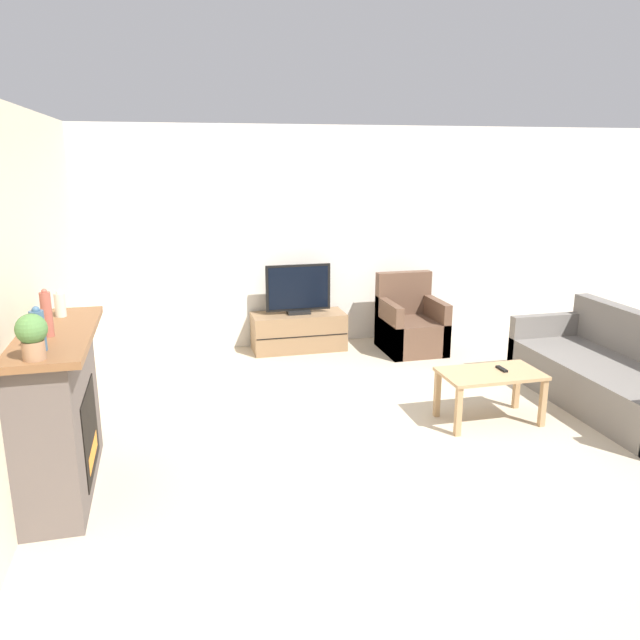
{
  "coord_description": "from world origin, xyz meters",
  "views": [
    {
      "loc": [
        -1.81,
        -4.56,
        2.33
      ],
      "look_at": [
        -0.46,
        0.9,
        0.85
      ],
      "focal_mm": 35.0,
      "sensor_mm": 36.0,
      "label": 1
    }
  ],
  "objects_px": {
    "mantel_vase_centre_left": "(47,314)",
    "mantel_vase_right": "(60,304)",
    "potted_plant": "(32,334)",
    "armchair": "(410,326)",
    "mantel_vase_left": "(38,330)",
    "coffee_table": "(490,380)",
    "tv_stand": "(299,331)",
    "fireplace": "(58,411)",
    "remote": "(502,369)",
    "tv": "(298,291)",
    "couch": "(615,378)"
  },
  "relations": [
    {
      "from": "tv",
      "to": "mantel_vase_right",
      "type": "bearing_deg",
      "value": -133.5
    },
    {
      "from": "potted_plant",
      "to": "armchair",
      "type": "distance_m",
      "value": 4.92
    },
    {
      "from": "coffee_table",
      "to": "couch",
      "type": "xyz_separation_m",
      "value": [
        1.34,
        0.03,
        -0.11
      ]
    },
    {
      "from": "fireplace",
      "to": "coffee_table",
      "type": "bearing_deg",
      "value": 5.43
    },
    {
      "from": "potted_plant",
      "to": "tv",
      "type": "xyz_separation_m",
      "value": [
        2.32,
        3.49,
        -0.59
      ]
    },
    {
      "from": "tv_stand",
      "to": "potted_plant",
      "type": "bearing_deg",
      "value": -123.61
    },
    {
      "from": "tv",
      "to": "couch",
      "type": "relative_size",
      "value": 0.37
    },
    {
      "from": "potted_plant",
      "to": "couch",
      "type": "relative_size",
      "value": 0.13
    },
    {
      "from": "mantel_vase_centre_left",
      "to": "mantel_vase_right",
      "type": "xyz_separation_m",
      "value": [
        0.0,
        0.54,
        -0.06
      ]
    },
    {
      "from": "potted_plant",
      "to": "mantel_vase_right",
      "type": "bearing_deg",
      "value": 90.0
    },
    {
      "from": "fireplace",
      "to": "mantel_vase_right",
      "type": "bearing_deg",
      "value": 87.75
    },
    {
      "from": "tv_stand",
      "to": "remote",
      "type": "bearing_deg",
      "value": -62.04
    },
    {
      "from": "potted_plant",
      "to": "remote",
      "type": "height_order",
      "value": "potted_plant"
    },
    {
      "from": "mantel_vase_right",
      "to": "mantel_vase_centre_left",
      "type": "bearing_deg",
      "value": -90.0
    },
    {
      "from": "potted_plant",
      "to": "remote",
      "type": "relative_size",
      "value": 1.84
    },
    {
      "from": "potted_plant",
      "to": "couch",
      "type": "height_order",
      "value": "potted_plant"
    },
    {
      "from": "mantel_vase_left",
      "to": "potted_plant",
      "type": "distance_m",
      "value": 0.18
    },
    {
      "from": "mantel_vase_right",
      "to": "tv_stand",
      "type": "height_order",
      "value": "mantel_vase_right"
    },
    {
      "from": "mantel_vase_right",
      "to": "potted_plant",
      "type": "height_order",
      "value": "potted_plant"
    },
    {
      "from": "fireplace",
      "to": "mantel_vase_right",
      "type": "distance_m",
      "value": 0.8
    },
    {
      "from": "fireplace",
      "to": "remote",
      "type": "xyz_separation_m",
      "value": [
        3.67,
        0.36,
        -0.12
      ]
    },
    {
      "from": "tv_stand",
      "to": "armchair",
      "type": "height_order",
      "value": "armchair"
    },
    {
      "from": "fireplace",
      "to": "armchair",
      "type": "height_order",
      "value": "fireplace"
    },
    {
      "from": "potted_plant",
      "to": "armchair",
      "type": "relative_size",
      "value": 0.3
    },
    {
      "from": "remote",
      "to": "couch",
      "type": "height_order",
      "value": "couch"
    },
    {
      "from": "mantel_vase_centre_left",
      "to": "potted_plant",
      "type": "distance_m",
      "value": 0.5
    },
    {
      "from": "coffee_table",
      "to": "armchair",
      "type": "bearing_deg",
      "value": 86.91
    },
    {
      "from": "coffee_table",
      "to": "mantel_vase_centre_left",
      "type": "bearing_deg",
      "value": -172.82
    },
    {
      "from": "coffee_table",
      "to": "remote",
      "type": "bearing_deg",
      "value": 12.23
    },
    {
      "from": "mantel_vase_left",
      "to": "coffee_table",
      "type": "height_order",
      "value": "mantel_vase_left"
    },
    {
      "from": "tv_stand",
      "to": "mantel_vase_left",
      "type": "bearing_deg",
      "value": -125.02
    },
    {
      "from": "mantel_vase_left",
      "to": "mantel_vase_right",
      "type": "relative_size",
      "value": 1.37
    },
    {
      "from": "mantel_vase_centre_left",
      "to": "couch",
      "type": "height_order",
      "value": "mantel_vase_centre_left"
    },
    {
      "from": "mantel_vase_centre_left",
      "to": "mantel_vase_right",
      "type": "relative_size",
      "value": 1.58
    },
    {
      "from": "mantel_vase_left",
      "to": "couch",
      "type": "bearing_deg",
      "value": 9.31
    },
    {
      "from": "mantel_vase_left",
      "to": "potted_plant",
      "type": "relative_size",
      "value": 1.02
    },
    {
      "from": "fireplace",
      "to": "coffee_table",
      "type": "xyz_separation_m",
      "value": [
        3.55,
        0.34,
        -0.2
      ]
    },
    {
      "from": "mantel_vase_right",
      "to": "tv",
      "type": "xyz_separation_m",
      "value": [
        2.32,
        2.44,
        -0.53
      ]
    },
    {
      "from": "mantel_vase_centre_left",
      "to": "coffee_table",
      "type": "distance_m",
      "value": 3.68
    },
    {
      "from": "mantel_vase_right",
      "to": "armchair",
      "type": "height_order",
      "value": "mantel_vase_right"
    },
    {
      "from": "mantel_vase_left",
      "to": "tv_stand",
      "type": "distance_m",
      "value": 4.18
    },
    {
      "from": "fireplace",
      "to": "mantel_vase_centre_left",
      "type": "bearing_deg",
      "value": -81.07
    },
    {
      "from": "potted_plant",
      "to": "tv_stand",
      "type": "xyz_separation_m",
      "value": [
        2.32,
        3.49,
        -1.1
      ]
    },
    {
      "from": "armchair",
      "to": "mantel_vase_right",
      "type": "bearing_deg",
      "value": -150.16
    },
    {
      "from": "mantel_vase_left",
      "to": "fireplace",
      "type": "bearing_deg",
      "value": 92.25
    },
    {
      "from": "couch",
      "to": "armchair",
      "type": "bearing_deg",
      "value": 119.57
    },
    {
      "from": "mantel_vase_centre_left",
      "to": "potted_plant",
      "type": "xyz_separation_m",
      "value": [
        -0.0,
        -0.5,
        -0.0
      ]
    },
    {
      "from": "couch",
      "to": "fireplace",
      "type": "bearing_deg",
      "value": -175.7
    },
    {
      "from": "tv_stand",
      "to": "tv",
      "type": "relative_size",
      "value": 1.43
    },
    {
      "from": "mantel_vase_left",
      "to": "coffee_table",
      "type": "xyz_separation_m",
      "value": [
        3.53,
        0.77,
        -0.91
      ]
    }
  ]
}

